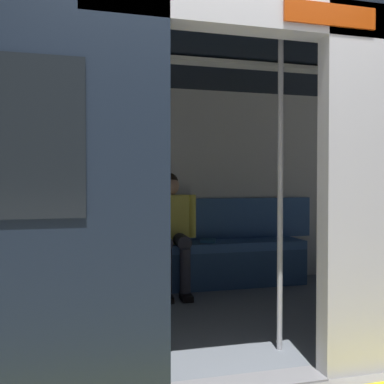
% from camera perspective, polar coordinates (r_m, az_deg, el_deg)
% --- Properties ---
extents(ground_plane, '(60.00, 60.00, 0.00)m').
position_cam_1_polar(ground_plane, '(2.66, 7.14, -23.30)').
color(ground_plane, gray).
extents(train_car, '(6.40, 2.67, 2.25)m').
position_cam_1_polar(train_car, '(3.53, -0.77, 7.30)').
color(train_car, silver).
rests_on(train_car, ground_plane).
extents(bench_seat, '(3.00, 0.44, 0.48)m').
position_cam_1_polar(bench_seat, '(4.55, -3.21, -8.11)').
color(bench_seat, '#38609E').
rests_on(bench_seat, ground_plane).
extents(person_seated, '(0.55, 0.69, 1.21)m').
position_cam_1_polar(person_seated, '(4.47, -2.81, -4.05)').
color(person_seated, '#D8CC4C').
rests_on(person_seated, ground_plane).
extents(handbag, '(0.26, 0.15, 0.17)m').
position_cam_1_polar(handbag, '(4.51, -8.99, -5.68)').
color(handbag, '#262D4C').
rests_on(handbag, bench_seat).
extents(book, '(0.22, 0.26, 0.03)m').
position_cam_1_polar(book, '(4.68, 2.13, -6.28)').
color(book, '#26598C').
rests_on(book, bench_seat).
extents(grab_pole_door, '(0.04, 0.04, 2.11)m').
position_cam_1_polar(grab_pole_door, '(2.68, -3.63, 0.10)').
color(grab_pole_door, silver).
rests_on(grab_pole_door, ground_plane).
extents(grab_pole_far, '(0.04, 0.04, 2.11)m').
position_cam_1_polar(grab_pole_far, '(2.94, 11.32, 0.18)').
color(grab_pole_far, silver).
rests_on(grab_pole_far, ground_plane).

